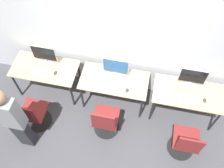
% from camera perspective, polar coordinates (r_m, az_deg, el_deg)
% --- Properties ---
extents(ground_plane, '(20.00, 20.00, 0.00)m').
position_cam_1_polar(ground_plane, '(5.00, -0.29, -6.74)').
color(ground_plane, '#3D3D42').
extents(wall_back, '(12.00, 0.05, 2.80)m').
position_cam_1_polar(wall_back, '(4.27, 1.75, 10.62)').
color(wall_back, '#B7BCC1').
rests_on(wall_back, ground_plane).
extents(desk_left, '(1.24, 0.62, 0.74)m').
position_cam_1_polar(desk_left, '(4.91, -15.01, 2.99)').
color(desk_left, tan).
rests_on(desk_left, ground_plane).
extents(monitor_left, '(0.46, 0.16, 0.42)m').
position_cam_1_polar(monitor_left, '(4.74, -15.25, 6.57)').
color(monitor_left, '#B2B2B7').
rests_on(monitor_left, desk_left).
extents(keyboard_left, '(0.36, 0.14, 0.02)m').
position_cam_1_polar(keyboard_left, '(4.79, -15.64, 2.73)').
color(keyboard_left, silver).
rests_on(keyboard_left, desk_left).
extents(mouse_left, '(0.06, 0.09, 0.03)m').
position_cam_1_polar(mouse_left, '(4.70, -12.84, 2.47)').
color(mouse_left, '#333333').
rests_on(mouse_left, desk_left).
extents(office_chair_left, '(0.48, 0.48, 0.92)m').
position_cam_1_polar(office_chair_left, '(4.78, -17.46, -6.74)').
color(office_chair_left, black).
rests_on(office_chair_left, ground_plane).
extents(person_left, '(0.36, 0.23, 1.73)m').
position_cam_1_polar(person_left, '(4.19, -21.70, -7.46)').
color(person_left, '#232328').
rests_on(person_left, ground_plane).
extents(desk_center, '(1.24, 0.62, 0.74)m').
position_cam_1_polar(desk_center, '(4.58, 0.48, 0.31)').
color(desk_center, tan).
rests_on(desk_center, ground_plane).
extents(monitor_center, '(0.46, 0.16, 0.42)m').
position_cam_1_polar(monitor_center, '(4.40, 0.84, 3.91)').
color(monitor_center, '#B2B2B7').
rests_on(monitor_center, desk_center).
extents(keyboard_center, '(0.36, 0.14, 0.02)m').
position_cam_1_polar(keyboard_center, '(4.43, 0.09, -0.62)').
color(keyboard_center, silver).
rests_on(keyboard_center, desk_center).
extents(mouse_center, '(0.06, 0.09, 0.03)m').
position_cam_1_polar(mouse_center, '(4.39, 3.47, -1.46)').
color(mouse_center, '#333333').
rests_on(mouse_center, desk_center).
extents(office_chair_center, '(0.48, 0.48, 0.92)m').
position_cam_1_polar(office_chair_center, '(4.51, -1.49, -8.60)').
color(office_chair_center, black).
rests_on(office_chair_center, ground_plane).
extents(desk_right, '(1.24, 0.62, 0.74)m').
position_cam_1_polar(desk_right, '(4.64, 16.88, -2.54)').
color(desk_right, tan).
rests_on(desk_right, ground_plane).
extents(monitor_right, '(0.46, 0.16, 0.42)m').
position_cam_1_polar(monitor_right, '(4.49, 17.96, 1.53)').
color(monitor_right, '#B2B2B7').
rests_on(monitor_right, desk_right).
extents(keyboard_right, '(0.36, 0.14, 0.02)m').
position_cam_1_polar(keyboard_right, '(4.51, 17.12, -3.05)').
color(keyboard_right, silver).
rests_on(keyboard_right, desk_right).
extents(mouse_right, '(0.06, 0.09, 0.03)m').
position_cam_1_polar(mouse_right, '(4.56, 20.43, -3.53)').
color(mouse_right, '#333333').
rests_on(mouse_right, desk_right).
extents(office_chair_right, '(0.48, 0.48, 0.92)m').
position_cam_1_polar(office_chair_right, '(4.53, 16.32, -12.88)').
color(office_chair_right, black).
rests_on(office_chair_right, ground_plane).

